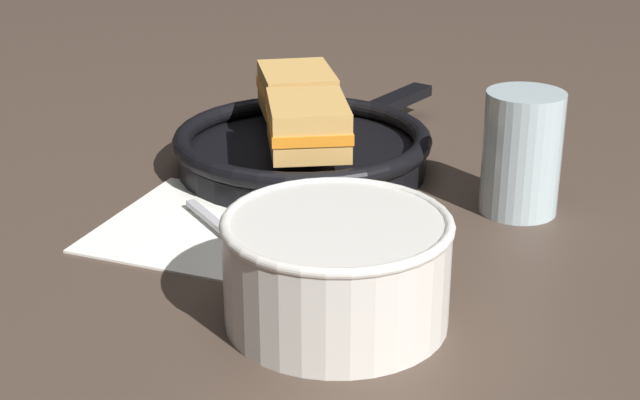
{
  "coord_description": "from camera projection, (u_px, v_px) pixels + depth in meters",
  "views": [
    {
      "loc": [
        0.38,
        -0.62,
        0.35
      ],
      "look_at": [
        0.04,
        0.02,
        0.04
      ],
      "focal_mm": 55.0,
      "sensor_mm": 36.0,
      "label": 1
    }
  ],
  "objects": [
    {
      "name": "soup_bowl",
      "position": [
        337.0,
        263.0,
        0.68
      ],
      "size": [
        0.16,
        0.16,
        0.08
      ],
      "color": "silver",
      "rests_on": "ground_plane"
    },
    {
      "name": "napkin",
      "position": [
        226.0,
        228.0,
        0.84
      ],
      "size": [
        0.23,
        0.2,
        0.0
      ],
      "color": "white",
      "rests_on": "ground_plane"
    },
    {
      "name": "sandwich_near_left",
      "position": [
        297.0,
        92.0,
        1.0
      ],
      "size": [
        0.12,
        0.12,
        0.05
      ],
      "rotation": [
        0.0,
        0.0,
        3.81
      ],
      "color": "tan",
      "rests_on": "skillet"
    },
    {
      "name": "spoon",
      "position": [
        245.0,
        248.0,
        0.79
      ],
      "size": [
        0.14,
        0.1,
        0.01
      ],
      "rotation": [
        0.0,
        0.0,
        -0.55
      ],
      "color": "#B7B7BC",
      "rests_on": "napkin"
    },
    {
      "name": "sandwich_near_right",
      "position": [
        308.0,
        125.0,
        0.9
      ],
      "size": [
        0.12,
        0.12,
        0.05
      ],
      "rotation": [
        0.0,
        0.0,
        6.89
      ],
      "color": "tan",
      "rests_on": "skillet"
    },
    {
      "name": "skillet",
      "position": [
        304.0,
        149.0,
        0.97
      ],
      "size": [
        0.26,
        0.36,
        0.04
      ],
      "color": "black",
      "rests_on": "ground_plane"
    },
    {
      "name": "ground_plane",
      "position": [
        268.0,
        249.0,
        0.81
      ],
      "size": [
        4.0,
        4.0,
        0.0
      ],
      "primitive_type": "plane",
      "color": "#47382D"
    },
    {
      "name": "drinking_glass",
      "position": [
        522.0,
        153.0,
        0.86
      ],
      "size": [
        0.07,
        0.07,
        0.11
      ],
      "color": "silver",
      "rests_on": "ground_plane"
    }
  ]
}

